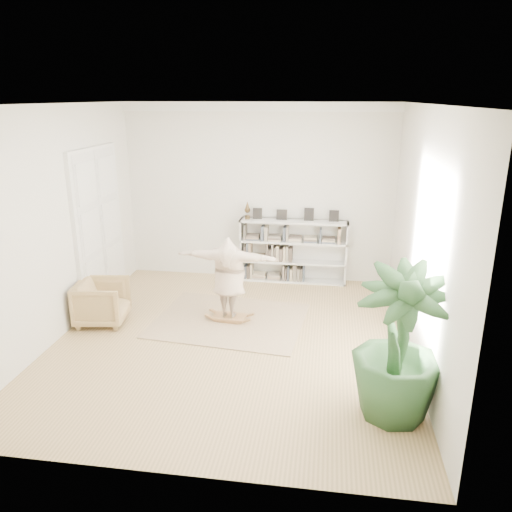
{
  "coord_description": "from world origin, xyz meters",
  "views": [
    {
      "loc": [
        1.41,
        -7.02,
        3.7
      ],
      "look_at": [
        0.33,
        0.4,
        1.29
      ],
      "focal_mm": 35.0,
      "sensor_mm": 36.0,
      "label": 1
    }
  ],
  "objects_px": {
    "armchair": "(102,302)",
    "person": "(229,275)",
    "houseplant": "(398,344)",
    "rocker_board": "(230,317)",
    "bookshelf": "(293,252)"
  },
  "relations": [
    {
      "from": "rocker_board",
      "to": "houseplant",
      "type": "relative_size",
      "value": 0.31
    },
    {
      "from": "person",
      "to": "bookshelf",
      "type": "bearing_deg",
      "value": -107.59
    },
    {
      "from": "person",
      "to": "houseplant",
      "type": "xyz_separation_m",
      "value": [
        2.47,
        -2.31,
        0.11
      ]
    },
    {
      "from": "armchair",
      "to": "person",
      "type": "xyz_separation_m",
      "value": [
        2.13,
        0.37,
        0.47
      ]
    },
    {
      "from": "armchair",
      "to": "rocker_board",
      "type": "distance_m",
      "value": 2.18
    },
    {
      "from": "armchair",
      "to": "houseplant",
      "type": "height_order",
      "value": "houseplant"
    },
    {
      "from": "bookshelf",
      "to": "person",
      "type": "bearing_deg",
      "value": -113.36
    },
    {
      "from": "armchair",
      "to": "rocker_board",
      "type": "bearing_deg",
      "value": -88.16
    },
    {
      "from": "bookshelf",
      "to": "houseplant",
      "type": "height_order",
      "value": "houseplant"
    },
    {
      "from": "houseplant",
      "to": "bookshelf",
      "type": "bearing_deg",
      "value": 109.33
    },
    {
      "from": "rocker_board",
      "to": "houseplant",
      "type": "height_order",
      "value": "houseplant"
    },
    {
      "from": "bookshelf",
      "to": "rocker_board",
      "type": "relative_size",
      "value": 3.76
    },
    {
      "from": "armchair",
      "to": "person",
      "type": "height_order",
      "value": "person"
    },
    {
      "from": "armchair",
      "to": "person",
      "type": "distance_m",
      "value": 2.21
    },
    {
      "from": "bookshelf",
      "to": "person",
      "type": "height_order",
      "value": "bookshelf"
    }
  ]
}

